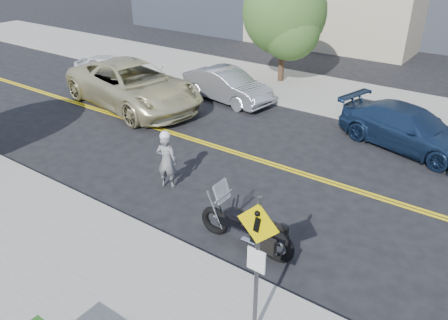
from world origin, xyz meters
TOP-DOWN VIEW (x-y plane):
  - ground_plane at (0.00, 0.00)m, footprint 120.00×120.00m
  - sidewalk_near at (0.00, -7.50)m, footprint 60.00×5.00m
  - sidewalk_far at (0.00, 7.50)m, footprint 60.00×5.00m
  - pedestrian_sign at (4.20, -6.31)m, footprint 0.78×0.08m
  - motorcyclist at (-0.88, -3.05)m, footprint 0.72×0.58m
  - motorcycle at (2.57, -4.07)m, footprint 2.53×0.78m
  - suv at (-6.73, 1.27)m, footprint 7.40×4.38m
  - parked_car_white at (-10.66, 3.42)m, footprint 3.98×2.70m
  - parked_car_silver at (-3.80, 4.20)m, footprint 4.58×2.16m
  - parked_car_blue at (4.22, 3.88)m, footprint 5.39×3.27m
  - tree_far_a at (-3.07, 7.90)m, footprint 4.01×4.01m

SIDE VIEW (x-z plane):
  - ground_plane at x=0.00m, z-range 0.00..0.00m
  - sidewalk_near at x=0.00m, z-range 0.00..0.15m
  - sidewalk_far at x=0.00m, z-range 0.00..0.15m
  - parked_car_white at x=-10.66m, z-range 0.00..1.26m
  - parked_car_silver at x=-3.80m, z-range 0.00..1.45m
  - parked_car_blue at x=4.22m, z-range 0.00..1.46m
  - motorcycle at x=2.57m, z-range 0.00..1.53m
  - motorcyclist at x=-0.88m, z-range 0.00..1.81m
  - suv at x=-6.73m, z-range 0.00..1.93m
  - pedestrian_sign at x=4.20m, z-range 0.46..3.46m
  - tree_far_a at x=-3.07m, z-range 0.73..6.21m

